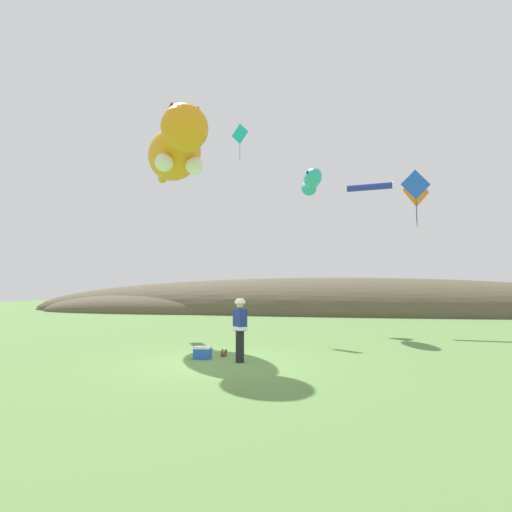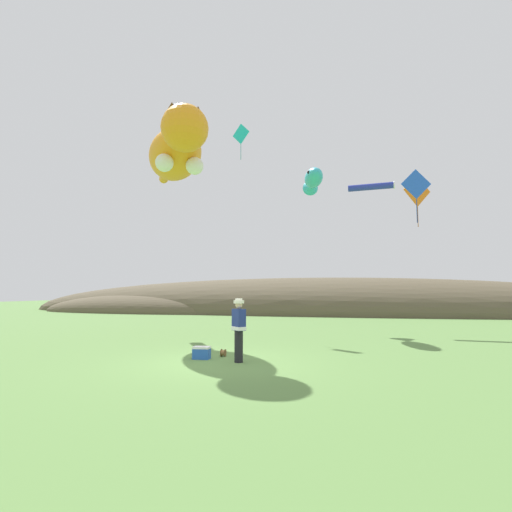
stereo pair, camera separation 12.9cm
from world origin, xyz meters
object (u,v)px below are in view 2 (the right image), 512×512
(kite_diamond_teal, at_px, (241,134))
(picnic_cooler, at_px, (202,353))
(kite_spool, at_px, (223,353))
(kite_giant_cat, at_px, (177,151))
(kite_diamond_orange, at_px, (417,191))
(festival_attendant, at_px, (239,328))
(kite_diamond_blue, at_px, (416,185))
(kite_fish_windsock, at_px, (313,180))
(kite_tube_streamer, at_px, (372,187))

(kite_diamond_teal, bearing_deg, picnic_cooler, -79.85)
(kite_spool, height_order, kite_giant_cat, kite_giant_cat)
(kite_giant_cat, bearing_deg, kite_diamond_orange, 15.30)
(picnic_cooler, distance_m, kite_giant_cat, 9.75)
(festival_attendant, relative_size, kite_diamond_blue, 0.87)
(kite_spool, xyz_separation_m, kite_fish_windsock, (1.74, 9.84, 7.94))
(kite_spool, bearing_deg, kite_giant_cat, 131.68)
(kite_fish_windsock, xyz_separation_m, kite_diamond_blue, (4.47, -5.81, -2.09))
(picnic_cooler, relative_size, kite_fish_windsock, 0.15)
(kite_spool, bearing_deg, kite_diamond_orange, 46.12)
(kite_giant_cat, bearing_deg, kite_fish_windsock, 46.89)
(picnic_cooler, bearing_deg, kite_diamond_blue, 34.49)
(kite_tube_streamer, xyz_separation_m, kite_diamond_teal, (-7.14, -1.89, 3.04))
(kite_diamond_orange, bearing_deg, kite_spool, -133.88)
(festival_attendant, relative_size, kite_giant_cat, 0.25)
(picnic_cooler, bearing_deg, kite_fish_windsock, 77.95)
(festival_attendant, xyz_separation_m, kite_diamond_orange, (5.90, 7.72, 5.45))
(festival_attendant, distance_m, kite_tube_streamer, 14.55)
(kite_fish_windsock, distance_m, kite_tube_streamer, 3.47)
(kite_fish_windsock, bearing_deg, kite_spool, -100.03)
(picnic_cooler, height_order, kite_diamond_teal, kite_diamond_teal)
(picnic_cooler, relative_size, kite_diamond_teal, 0.24)
(kite_tube_streamer, bearing_deg, kite_fish_windsock, -155.02)
(kite_spool, height_order, kite_diamond_blue, kite_diamond_blue)
(picnic_cooler, bearing_deg, kite_diamond_orange, 46.35)
(kite_giant_cat, relative_size, kite_fish_windsock, 2.03)
(kite_diamond_orange, bearing_deg, kite_diamond_teal, 164.23)
(festival_attendant, distance_m, picnic_cooler, 1.46)
(picnic_cooler, height_order, kite_giant_cat, kite_giant_cat)
(festival_attendant, xyz_separation_m, kite_fish_windsock, (1.00, 10.66, 7.10))
(kite_diamond_orange, relative_size, kite_diamond_blue, 1.15)
(festival_attendant, bearing_deg, kite_diamond_blue, 41.60)
(festival_attendant, relative_size, kite_spool, 7.85)
(kite_giant_cat, height_order, kite_diamond_orange, kite_giant_cat)
(kite_tube_streamer, relative_size, kite_diamond_teal, 1.21)
(kite_giant_cat, height_order, kite_diamond_blue, kite_giant_cat)
(kite_diamond_orange, bearing_deg, kite_diamond_blue, -98.54)
(festival_attendant, xyz_separation_m, kite_tube_streamer, (4.14, 12.13, 6.89))
(kite_spool, distance_m, kite_diamond_blue, 9.44)
(kite_fish_windsock, relative_size, kite_diamond_blue, 1.69)
(picnic_cooler, xyz_separation_m, kite_tube_streamer, (5.36, 11.86, 7.66))
(kite_giant_cat, distance_m, kite_diamond_teal, 6.15)
(kite_fish_windsock, bearing_deg, kite_diamond_blue, -52.42)
(kite_giant_cat, xyz_separation_m, kite_diamond_teal, (1.38, 5.33, 2.74))
(kite_tube_streamer, bearing_deg, kite_giant_cat, -139.75)
(picnic_cooler, height_order, kite_diamond_orange, kite_diamond_orange)
(picnic_cooler, distance_m, kite_diamond_blue, 9.97)
(kite_spool, distance_m, kite_diamond_orange, 11.46)
(kite_giant_cat, distance_m, kite_fish_windsock, 7.88)
(festival_attendant, distance_m, kite_diamond_blue, 8.87)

